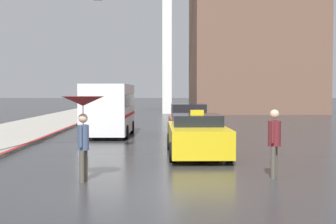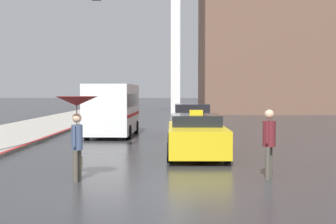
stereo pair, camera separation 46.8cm
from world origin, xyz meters
name	(u,v)px [view 1 (the left image)]	position (x,y,z in m)	size (l,w,h in m)	color
ground_plane	(156,193)	(0.00, 0.00, 0.00)	(300.00, 300.00, 0.00)	#2D2D30
taxi	(197,136)	(1.34, 5.78, 0.65)	(1.91, 4.78, 1.51)	gold
sedan_red	(188,122)	(1.50, 12.49, 0.69)	(1.91, 4.53, 1.53)	#A52D23
ambulance_van	(109,107)	(-2.29, 12.74, 1.36)	(2.22, 5.23, 2.46)	white
pedestrian_with_umbrella	(83,113)	(-1.70, 1.25, 1.62)	(0.98, 0.98, 2.01)	#4C473D
pedestrian_man	(274,138)	(2.89, 1.64, 0.99)	(0.41, 0.45, 1.68)	#4C473D
traffic_light	(26,23)	(-4.02, 4.86, 4.21)	(3.91, 0.38, 6.05)	black
building_tower_near	(253,1)	(9.78, 38.10, 11.35)	(12.37, 11.00, 22.71)	brown
monument_cross	(167,5)	(0.95, 35.64, 10.48)	(8.13, 0.90, 18.48)	white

